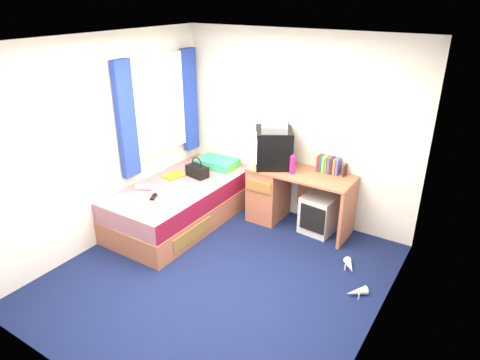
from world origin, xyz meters
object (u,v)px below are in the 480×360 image
Objects in this scene: bed at (181,203)px; crt_tv at (273,148)px; storage_cube at (319,214)px; towel at (170,193)px; aerosol_can at (291,161)px; magazine at (174,176)px; pillow at (217,163)px; water_bottle at (144,187)px; vcr at (274,126)px; picture_frame at (345,170)px; desk at (281,192)px; colour_swatch_fan at (164,200)px; pink_water_bottle at (292,165)px; white_heels at (353,278)px; remote_control at (154,197)px; handbag at (197,171)px.

crt_tv reaches higher than bed.
towel is at bearing -138.03° from storage_cube.
aerosol_can is 0.70× the size of magazine.
pillow reaches higher than water_bottle.
vcr reaches higher than magazine.
vcr is (0.00, 0.00, 0.28)m from crt_tv.
desk is at bearing -171.11° from picture_frame.
colour_swatch_fan is (0.40, -0.09, -0.03)m from water_bottle.
water_bottle is (-1.33, -1.11, 0.17)m from desk.
bed is 2.11m from picture_frame.
bed is 4.12× the size of storage_cube.
pink_water_bottle is at bearing -157.44° from storage_cube.
water_bottle is 2.67m from white_heels.
desk is at bearing -174.70° from storage_cube.
water_bottle is 1.25× the size of remote_control.
white_heels is (1.40, -0.77, -0.95)m from crt_tv.
picture_frame is at bearing 44.28° from storage_cube.
handbag is at bearing 82.67° from bed.
water_bottle reaches higher than remote_control.
colour_swatch_fan is 2.30m from white_heels.
pink_water_bottle is 0.34× the size of white_heels.
storage_cube is 1.83× the size of towel.
colour_swatch_fan is at bearing -12.21° from water_bottle.
vcr reaches higher than picture_frame.
pink_water_bottle is at bearing 26.56° from bed.
crt_tv reaches higher than pink_water_bottle.
magazine is 1.75× the size of remote_control.
crt_tv is 3.20× the size of water_bottle.
magazine is 2.61m from white_heels.
towel is at bearing -147.16° from picture_frame.
magazine is (-0.26, -0.16, -0.07)m from handbag.
vcr reaches higher than aerosol_can.
magazine reaches higher than white_heels.
handbag is 2.00× the size of remote_control.
water_bottle is at bearing -106.97° from pillow.
desk reaches higher than storage_cube.
pillow is 0.42m from handbag.
picture_frame is 1.33m from white_heels.
magazine is at bearing -161.86° from pink_water_bottle.
pillow is 1.69× the size of handbag.
storage_cube reaches higher than white_heels.
water_bottle is at bearing -176.79° from towel.
crt_tv is at bearing 56.45° from colour_swatch_fan.
vcr reaches higher than water_bottle.
desk is 0.60m from crt_tv.
bed is at bearing -32.35° from magazine.
vcr is at bearing 160.88° from pink_water_bottle.
handbag reaches higher than bed.
pillow is at bearing -117.35° from vcr.
white_heels is at bearing -31.51° from pink_water_bottle.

